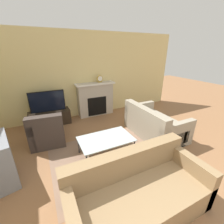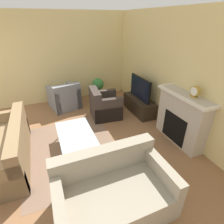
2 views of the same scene
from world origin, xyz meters
name	(u,v)px [view 1 (image 1 of 2)]	position (x,y,z in m)	size (l,w,h in m)	color
wall_back	(68,77)	(0.00, 4.68, 1.35)	(8.01, 0.06, 2.70)	beige
area_rug	(108,157)	(0.24, 2.18, 0.00)	(2.33, 1.89, 0.00)	#896B56
fireplace	(95,98)	(0.82, 4.49, 0.59)	(1.32, 0.38, 1.13)	#BCB2A3
tv_stand	(50,118)	(-0.72, 4.36, 0.22)	(1.17, 0.43, 0.44)	#2D2319
tv	(47,101)	(-0.72, 4.35, 0.75)	(0.97, 0.06, 0.62)	black
couch_sectional	(137,194)	(0.13, 0.97, 0.29)	(1.94, 0.88, 0.82)	#8C704C
couch_loveseat	(154,125)	(1.73, 2.51, 0.29)	(0.97, 1.59, 0.82)	#9E937F
armchair_accent	(47,132)	(-0.86, 3.33, 0.30)	(0.84, 0.85, 0.82)	#3D332D
coffee_table	(106,140)	(0.24, 2.30, 0.36)	(1.13, 0.69, 0.39)	#333338
mantel_clock	(100,79)	(1.00, 4.49, 1.25)	(0.20, 0.07, 0.23)	#B79338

